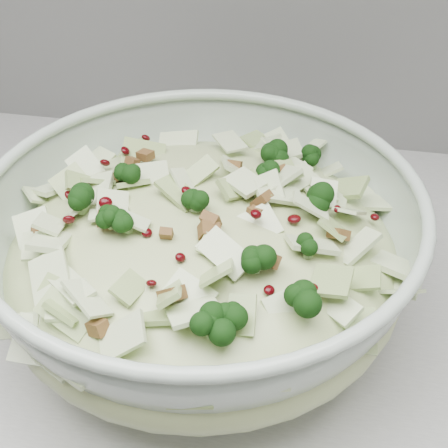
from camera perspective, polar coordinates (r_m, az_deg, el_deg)
mixing_bowl at (r=0.56m, az=-1.97°, el=-3.04°), size 0.47×0.47×0.15m
salad at (r=0.54m, az=-2.03°, el=-1.09°), size 0.42×0.42×0.15m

